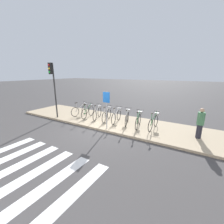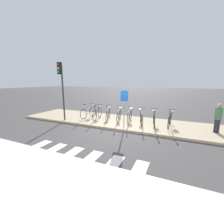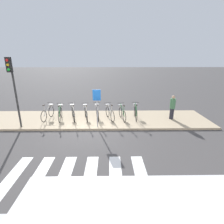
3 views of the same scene
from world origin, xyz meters
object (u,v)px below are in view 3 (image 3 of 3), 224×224
Objects in this scene: pedestrian at (172,107)px; traffic_light at (12,79)px; parked_bicycle_2 at (73,112)px; parked_bicycle_5 at (109,112)px; parked_bicycle_4 at (97,112)px; parked_bicycle_1 at (60,113)px; parked_bicycle_6 at (122,112)px; sign_post at (97,102)px; parked_bicycle_7 at (136,112)px; parked_bicycle_3 at (86,112)px; parked_bicycle_0 at (48,112)px.

traffic_light reaches higher than pedestrian.
parked_bicycle_2 is 1.01× the size of parked_bicycle_5.
parked_bicycle_4 is 1.04× the size of parked_bicycle_5.
parked_bicycle_1 is 1.04× the size of parked_bicycle_5.
parked_bicycle_6 is 0.78× the size of sign_post.
parked_bicycle_1 is 0.99× the size of parked_bicycle_7.
parked_bicycle_6 is at bearing -170.14° from parked_bicycle_7.
parked_bicycle_5 is (1.51, 0.02, 0.00)m from parked_bicycle_3.
parked_bicycle_3 is 1.51m from parked_bicycle_5.
parked_bicycle_1 is 2.36m from parked_bicycle_4.
traffic_light reaches higher than parked_bicycle_3.
traffic_light is (-3.58, -1.37, 2.30)m from parked_bicycle_3.
parked_bicycle_6 is 3.23m from pedestrian.
traffic_light is (-1.95, -1.34, 2.30)m from parked_bicycle_1.
traffic_light is at bearing -152.86° from parked_bicycle_2.
traffic_light reaches higher than parked_bicycle_2.
traffic_light is at bearing -145.45° from parked_bicycle_1.
parked_bicycle_7 is at bearing 1.43° from parked_bicycle_1.
pedestrian is at bearing -0.96° from parked_bicycle_0.
parked_bicycle_3 is 5.54m from pedestrian.
parked_bicycle_4 is at bearing 93.74° from sign_post.
parked_bicycle_2 is 0.98× the size of parked_bicycle_6.
sign_post is at bearing -149.29° from parked_bicycle_7.
parked_bicycle_0 is 3.95m from parked_bicycle_5.
parked_bicycle_3 is at bearing -2.56° from parked_bicycle_2.
parked_bicycle_3 is 4.47m from traffic_light.
traffic_light is at bearing -161.62° from parked_bicycle_4.
parked_bicycle_0 is at bearing 171.78° from parked_bicycle_1.
traffic_light reaches higher than parked_bicycle_5.
parked_bicycle_0 and parked_bicycle_3 have the same top height.
parked_bicycle_0 is 2.44m from parked_bicycle_3.
parked_bicycle_1 is 4.84m from parked_bicycle_7.
parked_bicycle_5 is (0.78, -0.04, 0.00)m from parked_bicycle_4.
pedestrian reaches higher than parked_bicycle_5.
traffic_light is 1.78× the size of sign_post.
parked_bicycle_0 is 5.64m from parked_bicycle_7.
sign_post reaches higher than parked_bicycle_6.
parked_bicycle_1 is at bearing 152.15° from sign_post.
sign_post reaches higher than parked_bicycle_5.
parked_bicycle_4 is at bearing 176.91° from parked_bicycle_5.
parked_bicycle_6 is 6.46m from traffic_light.
parked_bicycle_3 is at bearing -175.32° from parked_bicycle_4.
parked_bicycle_7 is (5.64, 0.01, 0.00)m from parked_bicycle_0.
sign_post is (0.82, -1.33, 1.02)m from parked_bicycle_3.
parked_bicycle_4 is at bearing 178.70° from pedestrian.
traffic_light is at bearing -179.40° from sign_post.
parked_bicycle_1 and parked_bicycle_4 have the same top height.
parked_bicycle_5 is 5.76m from traffic_light.
parked_bicycle_6 is at bearing -5.87° from parked_bicycle_5.
traffic_light is at bearing -128.16° from parked_bicycle_0.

